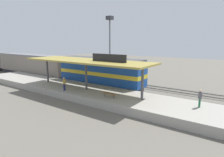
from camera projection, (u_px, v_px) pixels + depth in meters
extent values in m
plane|color=#666056|center=(115.00, 86.00, 30.67)|extent=(120.00, 120.00, 0.00)
cube|color=#565249|center=(108.00, 89.00, 29.06)|extent=(3.20, 110.00, 0.04)
cube|color=gray|center=(105.00, 89.00, 28.47)|extent=(0.10, 110.00, 0.16)
cube|color=gray|center=(110.00, 87.00, 29.63)|extent=(0.10, 110.00, 0.16)
cube|color=#565249|center=(124.00, 83.00, 32.75)|extent=(3.20, 110.00, 0.04)
cube|color=gray|center=(121.00, 84.00, 32.16)|extent=(0.10, 110.00, 0.16)
cube|color=gray|center=(126.00, 82.00, 33.32)|extent=(0.10, 110.00, 0.16)
cube|color=#9E998E|center=(87.00, 92.00, 25.29)|extent=(6.00, 44.00, 0.90)
cylinder|color=#47474C|center=(142.00, 83.00, 20.33)|extent=(0.28, 0.28, 3.60)
cylinder|color=#47474C|center=(86.00, 76.00, 24.86)|extent=(0.28, 0.28, 3.60)
cylinder|color=#47474C|center=(47.00, 70.00, 29.38)|extent=(0.28, 0.28, 3.60)
cube|color=#A38E3D|center=(86.00, 61.00, 24.50)|extent=(5.20, 18.00, 0.20)
cube|color=black|center=(109.00, 58.00, 22.36)|extent=(0.12, 4.80, 0.90)
cylinder|color=#333338|center=(114.00, 97.00, 21.03)|extent=(0.07, 0.07, 0.42)
cylinder|color=#333338|center=(104.00, 95.00, 21.77)|extent=(0.07, 0.07, 0.42)
cube|color=brown|center=(109.00, 93.00, 21.35)|extent=(0.44, 1.70, 0.08)
cube|color=#28282D|center=(100.00, 84.00, 29.76)|extent=(2.60, 13.60, 0.70)
cube|color=#19479E|center=(100.00, 71.00, 29.36)|extent=(2.90, 14.40, 3.50)
cube|color=#47474C|center=(100.00, 59.00, 29.00)|extent=(2.78, 14.11, 0.24)
cube|color=yellow|center=(100.00, 73.00, 29.41)|extent=(2.93, 14.43, 0.56)
cube|color=#28282D|center=(32.00, 73.00, 39.94)|extent=(2.60, 19.20, 0.70)
cube|color=slate|center=(32.00, 64.00, 39.56)|extent=(2.90, 20.00, 3.30)
cube|color=slate|center=(31.00, 55.00, 39.22)|extent=(2.78, 19.60, 0.24)
cube|color=#28282D|center=(87.00, 76.00, 37.33)|extent=(2.50, 11.20, 0.70)
cube|color=#4C564C|center=(87.00, 67.00, 37.02)|extent=(2.80, 12.00, 2.60)
cube|color=#3D453D|center=(87.00, 60.00, 36.75)|extent=(2.69, 11.76, 0.24)
cylinder|color=slate|center=(110.00, 49.00, 37.21)|extent=(0.28, 0.28, 11.00)
cube|color=#333338|center=(110.00, 18.00, 36.10)|extent=(1.10, 1.10, 0.70)
cylinder|color=navy|center=(64.00, 87.00, 24.32)|extent=(0.16, 0.16, 0.84)
cylinder|color=navy|center=(65.00, 87.00, 24.47)|extent=(0.16, 0.16, 0.84)
cylinder|color=olive|center=(64.00, 82.00, 24.26)|extent=(0.34, 0.34, 0.64)
sphere|color=tan|center=(64.00, 78.00, 24.17)|extent=(0.23, 0.23, 0.23)
cylinder|color=#23603D|center=(199.00, 103.00, 18.12)|extent=(0.16, 0.16, 0.84)
cylinder|color=#23603D|center=(200.00, 103.00, 18.27)|extent=(0.16, 0.16, 0.84)
cylinder|color=#4C4C51|center=(200.00, 95.00, 18.05)|extent=(0.34, 0.34, 0.64)
sphere|color=tan|center=(201.00, 91.00, 17.97)|extent=(0.23, 0.23, 0.23)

